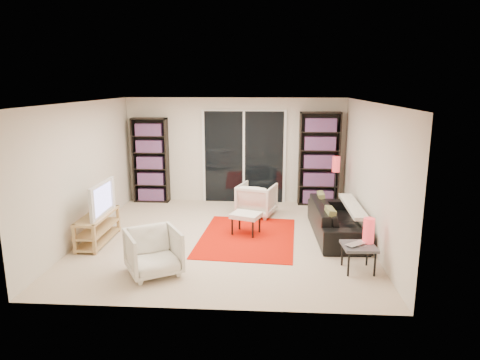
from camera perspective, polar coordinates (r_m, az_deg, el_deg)
name	(u,v)px	position (r m, az deg, el deg)	size (l,w,h in m)	color
floor	(225,238)	(7.75, -2.00, -7.69)	(5.00, 5.00, 0.00)	beige
wall_back	(235,150)	(9.87, -0.63, 3.96)	(5.00, 0.02, 2.40)	beige
wall_front	(203,216)	(5.02, -4.93, -4.76)	(5.00, 0.02, 2.40)	beige
wall_left	(84,171)	(8.06, -20.05, 1.20)	(0.02, 5.00, 2.40)	beige
wall_right	(371,174)	(7.59, 17.05, 0.73)	(0.02, 5.00, 2.40)	beige
ceiling	(224,102)	(7.27, -2.15, 10.32)	(5.00, 5.00, 0.02)	white
sliding_door	(244,157)	(9.85, 0.52, 3.06)	(1.92, 0.08, 2.16)	white
bookshelf_left	(151,160)	(10.08, -11.83, 2.58)	(0.80, 0.30, 1.95)	black
bookshelf_right	(319,159)	(9.77, 10.49, 2.77)	(0.90, 0.30, 2.10)	black
tv_stand	(98,228)	(7.86, -18.43, -6.04)	(0.39, 1.20, 0.50)	tan
tv	(97,199)	(7.71, -18.56, -2.36)	(0.99, 0.13, 0.57)	black
rug	(247,237)	(7.77, 0.99, -7.61)	(1.66, 2.25, 0.01)	red
sofa	(337,220)	(7.97, 12.77, -5.18)	(2.05, 0.80, 0.60)	black
armchair_back	(257,200)	(8.95, 2.24, -2.62)	(0.72, 0.74, 0.67)	silver
armchair_front	(153,252)	(6.37, -11.46, -9.39)	(0.71, 0.73, 0.67)	silver
ottoman	(246,216)	(7.82, 0.81, -4.85)	(0.62, 0.56, 0.40)	silver
side_table	(359,248)	(6.57, 15.56, -8.73)	(0.50, 0.50, 0.40)	#46464B
laptop	(359,245)	(6.51, 15.57, -8.36)	(0.34, 0.22, 0.03)	silver
table_lamp	(369,230)	(6.63, 16.78, -6.45)	(0.17, 0.17, 0.37)	#EC3539
floor_lamp	(336,171)	(9.25, 12.64, 1.20)	(0.18, 0.18, 1.21)	black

